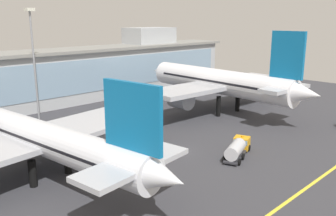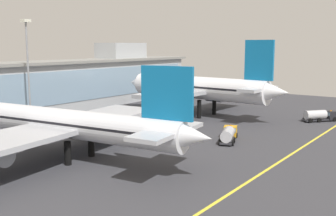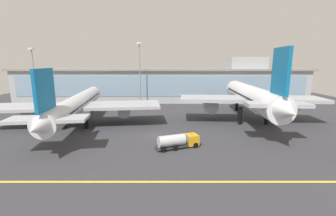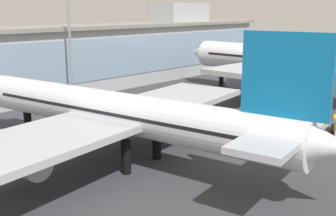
# 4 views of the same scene
# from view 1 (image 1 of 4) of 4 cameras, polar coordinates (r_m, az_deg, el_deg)

# --- Properties ---
(ground_plane) EXTENTS (180.59, 180.59, 0.00)m
(ground_plane) POSITION_cam_1_polar(r_m,az_deg,el_deg) (64.31, 2.05, -6.92)
(ground_plane) COLOR #38383D
(taxiway_centreline_stripe) EXTENTS (144.48, 0.50, 0.01)m
(taxiway_centreline_stripe) POSITION_cam_1_polar(r_m,az_deg,el_deg) (53.02, 20.05, -12.57)
(taxiway_centreline_stripe) COLOR yellow
(taxiway_centreline_stripe) RESTS_ON ground
(terminal_building) EXTENTS (132.00, 14.00, 19.97)m
(terminal_building) POSITION_cam_1_polar(r_m,az_deg,el_deg) (102.32, -17.89, 4.83)
(terminal_building) COLOR #ADB2B7
(terminal_building) RESTS_ON ground
(airliner_near_left) EXTENTS (46.66, 54.67, 16.31)m
(airliner_near_left) POSITION_cam_1_polar(r_m,az_deg,el_deg) (56.99, -20.18, -4.27)
(airliner_near_left) COLOR black
(airliner_near_left) RESTS_ON ground
(airliner_near_right) EXTENTS (41.78, 52.00, 20.48)m
(airliner_near_right) POSITION_cam_1_polar(r_m,az_deg,el_deg) (90.88, 8.16, 4.07)
(airliner_near_right) COLOR black
(airliner_near_right) RESTS_ON ground
(fuel_tanker_truck) EXTENTS (9.32, 5.57, 2.90)m
(fuel_tanker_truck) POSITION_cam_1_polar(r_m,az_deg,el_deg) (62.97, 10.97, -6.18)
(fuel_tanker_truck) COLOR black
(fuel_tanker_truck) RESTS_ON ground
(apron_light_mast_centre) EXTENTS (1.80, 1.80, 25.21)m
(apron_light_mast_centre) POSITION_cam_1_polar(r_m,az_deg,el_deg) (87.37, -20.61, 8.78)
(apron_light_mast_centre) COLOR gray
(apron_light_mast_centre) RESTS_ON ground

